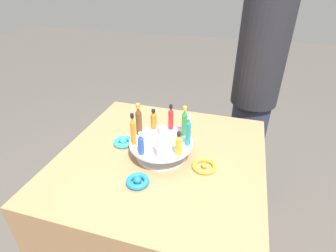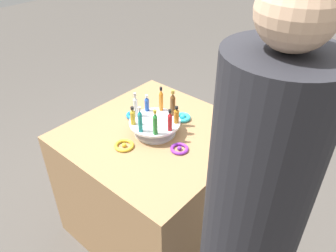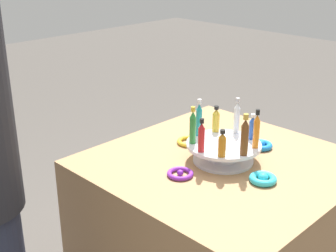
% 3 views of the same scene
% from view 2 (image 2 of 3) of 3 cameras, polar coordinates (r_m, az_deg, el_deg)
% --- Properties ---
extents(ground_plane, '(12.00, 12.00, 0.00)m').
position_cam_2_polar(ground_plane, '(2.31, -1.83, -16.41)').
color(ground_plane, '#4C4742').
extents(party_table, '(0.89, 0.89, 0.75)m').
position_cam_2_polar(party_table, '(2.03, -2.02, -9.73)').
color(party_table, '#9E754C').
rests_on(party_table, ground_plane).
extents(display_stand, '(0.28, 0.28, 0.07)m').
position_cam_2_polar(display_stand, '(1.77, -2.29, 0.02)').
color(display_stand, silver).
rests_on(display_stand, party_table).
extents(bottle_orange, '(0.02, 0.02, 0.14)m').
position_cam_2_polar(bottle_orange, '(1.81, -1.21, 4.59)').
color(bottle_orange, orange).
rests_on(bottle_orange, display_stand).
extents(bottle_blue, '(0.02, 0.02, 0.10)m').
position_cam_2_polar(bottle_blue, '(1.82, -3.71, 3.93)').
color(bottle_blue, '#234CAD').
rests_on(bottle_blue, display_stand).
extents(bottle_clear, '(0.02, 0.02, 0.14)m').
position_cam_2_polar(bottle_clear, '(1.76, -5.68, 3.55)').
color(bottle_clear, silver).
rests_on(bottle_clear, display_stand).
extents(bottle_gold, '(0.03, 0.03, 0.10)m').
position_cam_2_polar(bottle_gold, '(1.71, -6.16, 1.69)').
color(bottle_gold, gold).
rests_on(bottle_gold, display_stand).
extents(bottle_teal, '(0.02, 0.02, 0.14)m').
position_cam_2_polar(bottle_teal, '(1.64, -4.88, 0.98)').
color(bottle_teal, teal).
rests_on(bottle_teal, display_stand).
extents(bottle_green, '(0.02, 0.02, 0.14)m').
position_cam_2_polar(bottle_green, '(1.62, -2.25, 0.50)').
color(bottle_green, '#288438').
rests_on(bottle_green, display_stand).
extents(bottle_red, '(0.02, 0.02, 0.12)m').
position_cam_2_polar(bottle_red, '(1.65, 0.32, 0.89)').
color(bottle_red, '#B21E23').
rests_on(bottle_red, display_stand).
extents(bottle_amber, '(0.03, 0.03, 0.10)m').
position_cam_2_polar(bottle_amber, '(1.71, 1.48, 1.89)').
color(bottle_amber, '#AD6B19').
rests_on(bottle_amber, display_stand).
extents(bottle_brown, '(0.03, 0.03, 0.15)m').
position_cam_2_polar(bottle_brown, '(1.76, 0.83, 3.90)').
color(bottle_brown, brown).
rests_on(bottle_brown, display_stand).
extents(ribbon_bow_purple, '(0.09, 0.09, 0.02)m').
position_cam_2_polar(ribbon_bow_purple, '(1.66, 2.00, -3.97)').
color(ribbon_bow_purple, purple).
rests_on(ribbon_bow_purple, party_table).
extents(ribbon_bow_teal, '(0.09, 0.09, 0.03)m').
position_cam_2_polar(ribbon_bow_teal, '(1.89, 2.55, 1.51)').
color(ribbon_bow_teal, '#2DB7CC').
rests_on(ribbon_bow_teal, party_table).
extents(ribbon_bow_blue, '(0.09, 0.09, 0.03)m').
position_cam_2_polar(ribbon_bow_blue, '(1.92, -5.96, 1.92)').
color(ribbon_bow_blue, blue).
rests_on(ribbon_bow_blue, party_table).
extents(ribbon_bow_gold, '(0.10, 0.10, 0.02)m').
position_cam_2_polar(ribbon_bow_gold, '(1.70, -7.65, -3.38)').
color(ribbon_bow_gold, gold).
rests_on(ribbon_bow_gold, party_table).
extents(person_figure, '(0.29, 0.29, 1.71)m').
position_cam_2_polar(person_figure, '(1.17, 13.29, -19.87)').
color(person_figure, '#282D42').
rests_on(person_figure, ground_plane).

